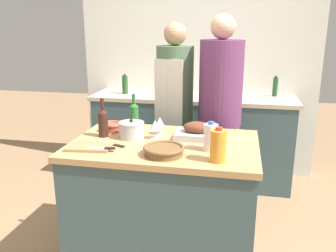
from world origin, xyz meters
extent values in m
cube|color=#3D565B|center=(0.00, 0.00, 0.43)|extent=(1.21, 0.81, 0.85)
cube|color=tan|center=(0.00, 0.00, 0.87)|extent=(1.25, 0.83, 0.04)
cube|color=#3D565B|center=(0.00, 1.44, 0.45)|extent=(2.06, 0.58, 0.90)
cube|color=beige|center=(0.00, 1.44, 0.92)|extent=(2.12, 0.60, 0.04)
cube|color=silver|center=(0.00, 1.79, 1.27)|extent=(2.62, 0.10, 2.55)
cube|color=#BCBCC1|center=(0.20, 0.14, 0.92)|extent=(0.30, 0.22, 0.04)
ellipsoid|color=brown|center=(0.20, 0.14, 0.97)|extent=(0.19, 0.13, 0.08)
cylinder|color=brown|center=(0.05, -0.23, 0.92)|extent=(0.23, 0.23, 0.04)
torus|color=brown|center=(0.05, -0.23, 0.94)|extent=(0.25, 0.25, 0.02)
cube|color=#AD7F51|center=(-0.45, -0.21, 0.90)|extent=(0.30, 0.20, 0.02)
cylinder|color=#B7B7BC|center=(-0.25, 0.06, 0.94)|extent=(0.17, 0.17, 0.10)
cylinder|color=#B7B7BC|center=(-0.25, 0.06, 1.00)|extent=(0.18, 0.18, 0.01)
sphere|color=black|center=(-0.25, 0.06, 1.02)|extent=(0.02, 0.02, 0.02)
cylinder|color=#A84C38|center=(-0.44, 0.18, 0.92)|extent=(0.15, 0.15, 0.05)
torus|color=#A84C38|center=(-0.44, 0.18, 0.95)|extent=(0.16, 0.16, 0.03)
cylinder|color=orange|center=(0.38, -0.28, 0.99)|extent=(0.09, 0.09, 0.19)
cylinder|color=red|center=(0.38, -0.28, 1.09)|extent=(0.04, 0.04, 0.02)
cylinder|color=white|center=(0.32, -0.10, 0.98)|extent=(0.09, 0.09, 0.17)
cylinder|color=#3360B2|center=(0.32, -0.10, 1.07)|extent=(0.04, 0.04, 0.02)
cylinder|color=#381E19|center=(-0.45, 0.05, 0.98)|extent=(0.07, 0.07, 0.17)
cone|color=#381E19|center=(-0.45, 0.05, 1.08)|extent=(0.07, 0.07, 0.03)
cylinder|color=#381E19|center=(-0.45, 0.05, 1.13)|extent=(0.03, 0.03, 0.07)
cylinder|color=#28662D|center=(-0.31, 0.34, 0.97)|extent=(0.07, 0.07, 0.16)
cone|color=#28662D|center=(-0.31, 0.34, 1.07)|extent=(0.07, 0.07, 0.03)
cylinder|color=#28662D|center=(-0.31, 0.34, 1.12)|extent=(0.03, 0.03, 0.07)
cylinder|color=silver|center=(-0.08, 0.07, 0.89)|extent=(0.07, 0.07, 0.00)
cylinder|color=silver|center=(-0.08, 0.07, 0.93)|extent=(0.01, 0.01, 0.06)
cone|color=silver|center=(-0.08, 0.07, 0.99)|extent=(0.08, 0.08, 0.07)
cylinder|color=silver|center=(-0.07, 0.18, 0.89)|extent=(0.07, 0.07, 0.00)
cylinder|color=silver|center=(-0.07, 0.18, 0.92)|extent=(0.01, 0.01, 0.05)
cone|color=silver|center=(-0.07, 0.18, 0.98)|extent=(0.08, 0.08, 0.07)
cube|color=#B7B7BC|center=(-0.38, -0.10, 0.90)|extent=(0.14, 0.08, 0.01)
cube|color=black|center=(-0.27, -0.14, 0.90)|extent=(0.09, 0.06, 0.01)
cube|color=#B7B7BC|center=(-0.38, -0.26, 0.91)|extent=(0.11, 0.05, 0.01)
cube|color=black|center=(-0.30, -0.24, 0.91)|extent=(0.07, 0.04, 0.01)
cylinder|color=#234C28|center=(-0.73, 1.40, 1.04)|extent=(0.06, 0.06, 0.19)
cylinder|color=black|center=(-0.73, 1.40, 1.14)|extent=(0.03, 0.03, 0.02)
cylinder|color=#234C28|center=(0.84, 1.58, 1.04)|extent=(0.05, 0.05, 0.19)
cylinder|color=black|center=(0.84, 1.58, 1.14)|extent=(0.02, 0.02, 0.02)
cube|color=beige|center=(-0.08, 0.82, 0.41)|extent=(0.29, 0.22, 0.81)
cylinder|color=#4C6B4C|center=(-0.08, 0.82, 1.15)|extent=(0.32, 0.32, 0.68)
sphere|color=tan|center=(-0.08, 0.82, 1.58)|extent=(0.20, 0.20, 0.20)
cube|color=silver|center=(-0.11, 0.67, 0.96)|extent=(0.25, 0.06, 0.86)
cube|color=beige|center=(0.32, 0.74, 0.42)|extent=(0.34, 0.29, 0.84)
cylinder|color=#663360|center=(0.32, 0.74, 1.19)|extent=(0.36, 0.36, 0.70)
sphere|color=#DBAD89|center=(0.32, 0.74, 1.64)|extent=(0.20, 0.20, 0.20)
camera|label=1|loc=(0.48, -2.22, 1.65)|focal=38.00mm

